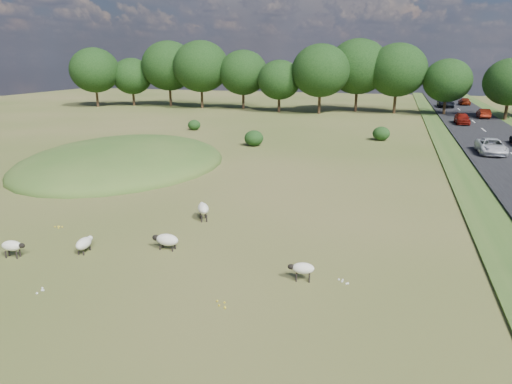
% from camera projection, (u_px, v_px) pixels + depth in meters
% --- Properties ---
extents(ground, '(160.00, 160.00, 0.00)m').
position_uv_depth(ground, '(285.00, 154.00, 42.30)').
color(ground, '#3E581B').
rests_on(ground, ground).
extents(mound, '(16.00, 20.00, 4.00)m').
position_uv_depth(mound, '(124.00, 164.00, 38.25)').
color(mound, '#33561E').
rests_on(mound, ground).
extents(road, '(8.00, 150.00, 0.25)m').
position_uv_depth(road, '(501.00, 145.00, 45.96)').
color(road, black).
rests_on(road, ground).
extents(treeline, '(96.28, 14.66, 11.70)m').
position_uv_depth(treeline, '(329.00, 71.00, 73.32)').
color(treeline, black).
rests_on(treeline, ground).
extents(shrubs, '(24.13, 9.82, 1.58)m').
position_uv_depth(shrubs, '(285.00, 133.00, 49.45)').
color(shrubs, black).
rests_on(shrubs, ground).
extents(sheep_0, '(1.31, 0.59, 0.76)m').
position_uv_depth(sheep_0, '(166.00, 240.00, 21.08)').
color(sheep_0, beige).
rests_on(sheep_0, ground).
extents(sheep_1, '(1.13, 0.61, 0.80)m').
position_uv_depth(sheep_1, '(12.00, 246.00, 20.19)').
color(sheep_1, beige).
rests_on(sheep_1, ground).
extents(sheep_2, '(0.63, 1.23, 0.69)m').
position_uv_depth(sheep_2, '(84.00, 243.00, 20.78)').
color(sheep_2, beige).
rests_on(sheep_2, ground).
extents(sheep_3, '(1.10, 0.59, 0.77)m').
position_uv_depth(sheep_3, '(302.00, 268.00, 18.07)').
color(sheep_3, beige).
rests_on(sheep_3, ground).
extents(sheep_4, '(1.05, 1.35, 0.96)m').
position_uv_depth(sheep_4, '(203.00, 208.00, 24.88)').
color(sheep_4, beige).
rests_on(sheep_4, ground).
extents(car_0, '(2.23, 4.83, 1.34)m').
position_uv_depth(car_0, '(491.00, 146.00, 41.15)').
color(car_0, white).
rests_on(car_0, road).
extents(car_1, '(2.53, 5.48, 1.52)m').
position_uv_depth(car_1, '(446.00, 103.00, 80.54)').
color(car_1, black).
rests_on(car_1, road).
extents(car_2, '(1.72, 4.27, 1.45)m').
position_uv_depth(car_2, '(462.00, 118.00, 59.82)').
color(car_2, maroon).
rests_on(car_2, road).
extents(car_3, '(1.40, 4.02, 1.32)m').
position_uv_depth(car_3, '(484.00, 113.00, 65.96)').
color(car_3, maroon).
rests_on(car_3, road).
extents(car_7, '(1.77, 4.37, 1.27)m').
position_uv_depth(car_7, '(465.00, 101.00, 84.59)').
color(car_7, maroon).
rests_on(car_7, road).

